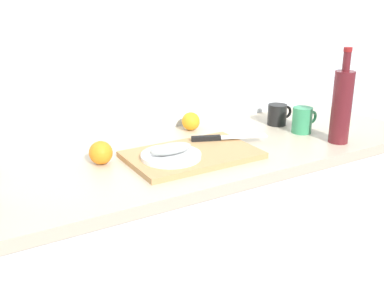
{
  "coord_description": "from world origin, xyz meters",
  "views": [
    {
      "loc": [
        -0.72,
        -1.33,
        1.46
      ],
      "look_at": [
        0.03,
        -0.05,
        0.95
      ],
      "focal_mm": 42.27,
      "sensor_mm": 36.0,
      "label": 1
    }
  ],
  "objects_px": {
    "chef_knife": "(220,138)",
    "fish_fillet": "(171,149)",
    "cutting_board": "(192,155)",
    "coffee_mug_1": "(278,115)",
    "wine_bottle": "(342,105)",
    "white_plate": "(171,156)",
    "coffee_mug_2": "(303,120)"
  },
  "relations": [
    {
      "from": "white_plate",
      "to": "coffee_mug_1",
      "type": "bearing_deg",
      "value": 15.65
    },
    {
      "from": "wine_bottle",
      "to": "coffee_mug_2",
      "type": "xyz_separation_m",
      "value": [
        -0.03,
        0.16,
        -0.09
      ]
    },
    {
      "from": "fish_fillet",
      "to": "wine_bottle",
      "type": "xyz_separation_m",
      "value": [
        0.66,
        -0.13,
        0.09
      ]
    },
    {
      "from": "white_plate",
      "to": "chef_knife",
      "type": "distance_m",
      "value": 0.26
    },
    {
      "from": "wine_bottle",
      "to": "coffee_mug_1",
      "type": "xyz_separation_m",
      "value": [
        -0.05,
        0.3,
        -0.1
      ]
    },
    {
      "from": "wine_bottle",
      "to": "coffee_mug_1",
      "type": "height_order",
      "value": "wine_bottle"
    },
    {
      "from": "cutting_board",
      "to": "coffee_mug_1",
      "type": "relative_size",
      "value": 3.73
    },
    {
      "from": "chef_knife",
      "to": "wine_bottle",
      "type": "bearing_deg",
      "value": -4.94
    },
    {
      "from": "white_plate",
      "to": "coffee_mug_1",
      "type": "xyz_separation_m",
      "value": [
        0.61,
        0.17,
        0.02
      ]
    },
    {
      "from": "cutting_board",
      "to": "white_plate",
      "type": "xyz_separation_m",
      "value": [
        -0.09,
        -0.01,
        0.02
      ]
    },
    {
      "from": "coffee_mug_1",
      "to": "fish_fillet",
      "type": "bearing_deg",
      "value": -164.35
    },
    {
      "from": "wine_bottle",
      "to": "coffee_mug_1",
      "type": "bearing_deg",
      "value": 98.75
    },
    {
      "from": "coffee_mug_2",
      "to": "coffee_mug_1",
      "type": "bearing_deg",
      "value": 95.16
    },
    {
      "from": "fish_fillet",
      "to": "wine_bottle",
      "type": "height_order",
      "value": "wine_bottle"
    },
    {
      "from": "white_plate",
      "to": "fish_fillet",
      "type": "distance_m",
      "value": 0.03
    },
    {
      "from": "chef_knife",
      "to": "fish_fillet",
      "type": "bearing_deg",
      "value": -141.77
    },
    {
      "from": "cutting_board",
      "to": "coffee_mug_1",
      "type": "distance_m",
      "value": 0.55
    },
    {
      "from": "chef_knife",
      "to": "coffee_mug_2",
      "type": "distance_m",
      "value": 0.38
    },
    {
      "from": "wine_bottle",
      "to": "coffee_mug_2",
      "type": "height_order",
      "value": "wine_bottle"
    },
    {
      "from": "white_plate",
      "to": "chef_knife",
      "type": "height_order",
      "value": "chef_knife"
    },
    {
      "from": "white_plate",
      "to": "wine_bottle",
      "type": "bearing_deg",
      "value": -11.01
    },
    {
      "from": "fish_fillet",
      "to": "chef_knife",
      "type": "distance_m",
      "value": 0.26
    },
    {
      "from": "cutting_board",
      "to": "coffee_mug_1",
      "type": "xyz_separation_m",
      "value": [
        0.52,
        0.16,
        0.03
      ]
    },
    {
      "from": "coffee_mug_1",
      "to": "wine_bottle",
      "type": "bearing_deg",
      "value": -81.25
    },
    {
      "from": "white_plate",
      "to": "cutting_board",
      "type": "bearing_deg",
      "value": 8.33
    },
    {
      "from": "wine_bottle",
      "to": "coffee_mug_1",
      "type": "distance_m",
      "value": 0.32
    },
    {
      "from": "wine_bottle",
      "to": "fish_fillet",
      "type": "bearing_deg",
      "value": 168.99
    },
    {
      "from": "cutting_board",
      "to": "coffee_mug_2",
      "type": "height_order",
      "value": "coffee_mug_2"
    },
    {
      "from": "white_plate",
      "to": "chef_knife",
      "type": "relative_size",
      "value": 0.73
    },
    {
      "from": "cutting_board",
      "to": "coffee_mug_2",
      "type": "xyz_separation_m",
      "value": [
        0.53,
        0.02,
        0.04
      ]
    },
    {
      "from": "coffee_mug_1",
      "to": "chef_knife",
      "type": "bearing_deg",
      "value": -165.14
    },
    {
      "from": "cutting_board",
      "to": "coffee_mug_1",
      "type": "bearing_deg",
      "value": 16.87
    }
  ]
}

